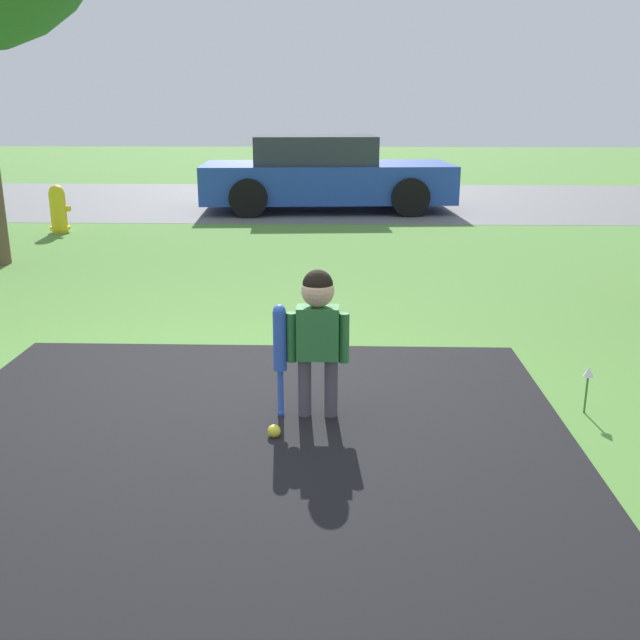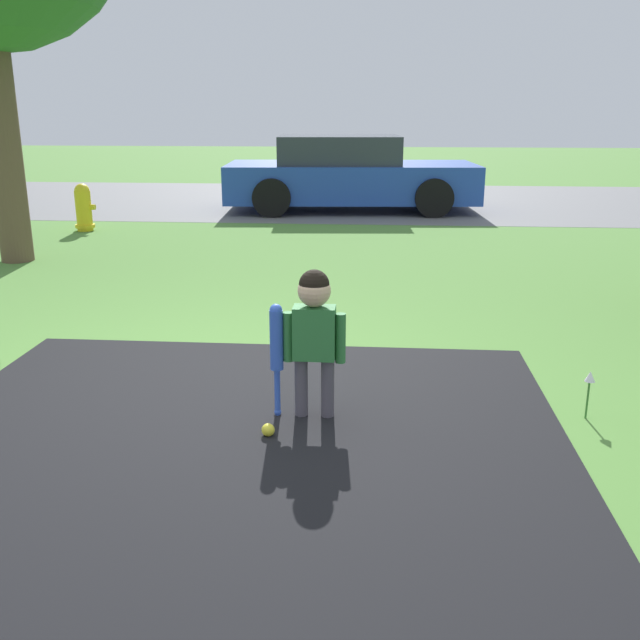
# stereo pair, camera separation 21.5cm
# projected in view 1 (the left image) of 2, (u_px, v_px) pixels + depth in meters

# --- Properties ---
(ground_plane) EXTENTS (60.00, 60.00, 0.00)m
(ground_plane) POSITION_uv_depth(u_px,v_px,m) (207.00, 396.00, 4.51)
(ground_plane) COLOR #518438
(street_strip) EXTENTS (40.00, 6.00, 0.01)m
(street_strip) POSITION_uv_depth(u_px,v_px,m) (300.00, 200.00, 14.02)
(street_strip) COLOR slate
(street_strip) RESTS_ON ground
(child) EXTENTS (0.36, 0.19, 0.88)m
(child) POSITION_uv_depth(u_px,v_px,m) (318.00, 323.00, 4.05)
(child) COLOR #4C4751
(child) RESTS_ON ground
(baseball_bat) EXTENTS (0.08, 0.08, 0.68)m
(baseball_bat) POSITION_uv_depth(u_px,v_px,m) (280.00, 345.00, 4.09)
(baseball_bat) COLOR blue
(baseball_bat) RESTS_ON ground
(sports_ball) EXTENTS (0.07, 0.07, 0.07)m
(sports_ball) POSITION_uv_depth(u_px,v_px,m) (274.00, 431.00, 3.93)
(sports_ball) COLOR yellow
(sports_ball) RESTS_ON ground
(fire_hydrant) EXTENTS (0.32, 0.28, 0.69)m
(fire_hydrant) POSITION_uv_depth(u_px,v_px,m) (58.00, 209.00, 10.29)
(fire_hydrant) COLOR yellow
(fire_hydrant) RESTS_ON ground
(parked_car) EXTENTS (4.45, 2.27, 1.29)m
(parked_car) POSITION_uv_depth(u_px,v_px,m) (324.00, 175.00, 12.57)
(parked_car) COLOR #2347AD
(parked_car) RESTS_ON ground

